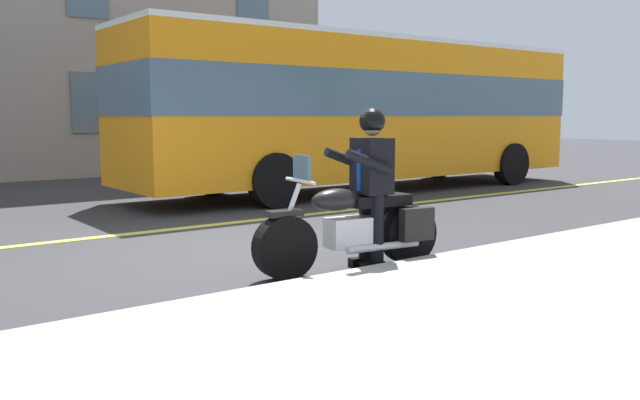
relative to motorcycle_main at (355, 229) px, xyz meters
The scene contains 6 objects.
ground_plane 1.72m from the motorcycle_main, 71.49° to the right, with size 80.00×80.00×0.00m, color #333335.
sidewalk_curb 2.99m from the motorcycle_main, 79.76° to the left, with size 60.00×5.00×0.15m, color #9E998E.
lane_center_stripe 3.64m from the motorcycle_main, 81.60° to the right, with size 60.00×0.16×0.01m, color #E5DB4C.
motorcycle_main is the anchor object (origin of this frame).
rider_main 0.61m from the motorcycle_main, behind, with size 0.67×0.61×1.74m.
bus_near 7.95m from the motorcycle_main, 131.60° to the right, with size 11.05×2.70×3.30m.
Camera 1 is at (4.00, 6.98, 1.66)m, focal length 37.39 mm.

